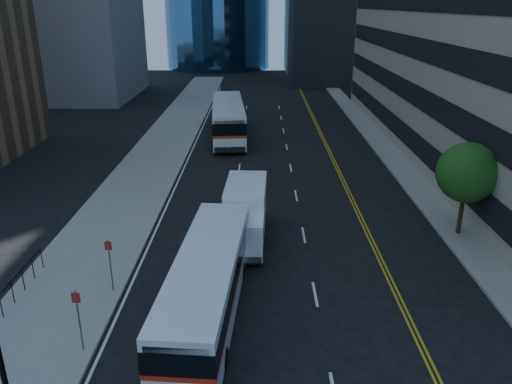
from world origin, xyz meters
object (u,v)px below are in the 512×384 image
(box_truck, at_px, (245,213))
(bus_rear, at_px, (228,119))
(lamp_post, at_px, (2,367))
(bus_front, at_px, (208,283))
(street_tree, at_px, (467,173))

(box_truck, bearing_deg, bus_rear, 97.98)
(lamp_post, distance_m, box_truck, 14.80)
(lamp_post, relative_size, bus_rear, 0.35)
(lamp_post, xyz_separation_m, box_truck, (6.28, 13.36, -1.16))
(bus_front, xyz_separation_m, bus_rear, (-0.86, 28.96, 0.31))
(lamp_post, height_order, bus_front, lamp_post)
(lamp_post, relative_size, box_truck, 0.73)
(street_tree, height_order, lamp_post, street_tree)
(bus_front, bearing_deg, street_tree, 34.32)
(street_tree, height_order, box_truck, street_tree)
(lamp_post, bearing_deg, box_truck, 64.83)
(bus_front, height_order, box_truck, box_truck)
(bus_rear, distance_m, box_truck, 22.12)
(bus_front, distance_m, box_truck, 7.08)
(street_tree, bearing_deg, bus_rear, 123.05)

